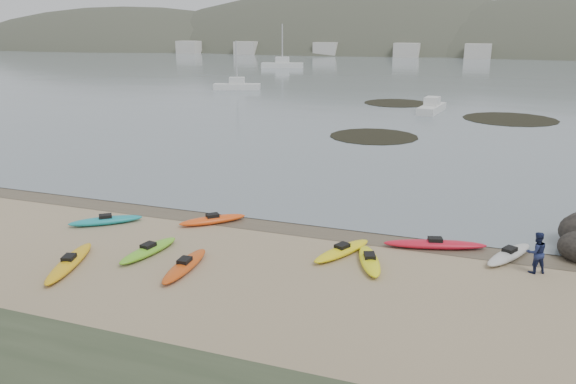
% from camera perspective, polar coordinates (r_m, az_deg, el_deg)
% --- Properties ---
extents(ground, '(600.00, 600.00, 0.00)m').
position_cam_1_polar(ground, '(25.77, -0.00, -3.20)').
color(ground, tan).
rests_on(ground, ground).
extents(wet_sand, '(60.00, 60.00, 0.00)m').
position_cam_1_polar(wet_sand, '(25.51, -0.23, -3.40)').
color(wet_sand, brown).
rests_on(wet_sand, ground).
extents(water, '(1200.00, 1200.00, 0.00)m').
position_cam_1_polar(water, '(323.04, 19.00, 14.11)').
color(water, slate).
rests_on(water, ground).
extents(kayaks, '(19.79, 9.97, 0.34)m').
position_cam_1_polar(kayaks, '(22.68, -2.69, -5.58)').
color(kayaks, '#FFFD15').
rests_on(kayaks, ground).
extents(person_east, '(0.94, 0.86, 1.57)m').
position_cam_1_polar(person_east, '(22.42, 23.92, -5.64)').
color(person_east, '#1B244F').
rests_on(person_east, ground).
extents(kelp_mats, '(20.47, 28.67, 0.04)m').
position_cam_1_polar(kelp_mats, '(57.78, 14.98, 7.33)').
color(kelp_mats, black).
rests_on(kelp_mats, water).
extents(moored_boats, '(86.15, 72.91, 1.25)m').
position_cam_1_polar(moored_boats, '(105.58, 16.94, 11.40)').
color(moored_boats, silver).
rests_on(moored_boats, ground).
extents(far_town, '(199.00, 5.00, 4.00)m').
position_cam_1_polar(far_town, '(167.97, 19.64, 13.31)').
color(far_town, beige).
rests_on(far_town, ground).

